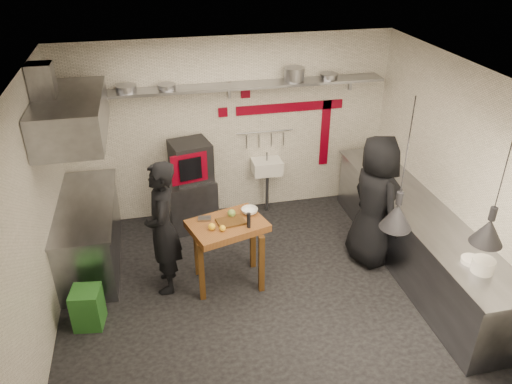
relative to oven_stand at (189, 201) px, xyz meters
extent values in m
plane|color=black|center=(0.73, -1.74, -0.40)|extent=(5.00, 5.00, 0.00)
plane|color=beige|center=(0.73, -1.74, 2.40)|extent=(5.00, 5.00, 0.00)
cube|color=white|center=(0.73, 0.36, 1.00)|extent=(5.00, 0.04, 2.80)
cube|color=white|center=(0.73, -3.84, 1.00)|extent=(5.00, 0.04, 2.80)
cube|color=white|center=(-1.77, -1.74, 1.00)|extent=(0.04, 4.20, 2.80)
cube|color=white|center=(3.23, -1.74, 1.00)|extent=(0.04, 4.20, 2.80)
cube|color=maroon|center=(1.68, 0.34, 1.28)|extent=(1.70, 0.02, 0.14)
cube|color=maroon|center=(2.28, 0.34, 0.80)|extent=(0.14, 0.02, 1.10)
cube|color=maroon|center=(0.98, 0.34, 1.55)|extent=(0.14, 0.02, 0.14)
cube|color=maroon|center=(0.63, 0.34, 1.28)|extent=(0.14, 0.02, 0.14)
cube|color=slate|center=(0.73, 0.18, 1.72)|extent=(4.60, 0.34, 0.04)
cube|color=slate|center=(-1.17, 0.33, 1.62)|extent=(0.04, 0.06, 0.24)
cube|color=slate|center=(0.73, 0.33, 1.62)|extent=(0.04, 0.06, 0.24)
cube|color=slate|center=(2.63, 0.33, 1.62)|extent=(0.04, 0.06, 0.24)
cylinder|color=slate|center=(-0.73, 0.18, 1.79)|extent=(0.33, 0.33, 0.09)
cylinder|color=slate|center=(-0.17, 0.18, 1.78)|extent=(0.32, 0.32, 0.07)
cylinder|color=slate|center=(1.68, 0.18, 1.84)|extent=(0.38, 0.38, 0.20)
cylinder|color=slate|center=(2.21, 0.18, 1.78)|extent=(0.30, 0.30, 0.08)
cube|color=slate|center=(0.00, 0.00, 0.00)|extent=(0.86, 0.81, 0.80)
cube|color=black|center=(0.07, 0.01, 0.69)|extent=(0.65, 0.62, 0.58)
cube|color=maroon|center=(0.03, -0.26, 0.69)|extent=(0.53, 0.15, 0.46)
cube|color=black|center=(0.04, -0.29, 0.69)|extent=(0.32, 0.09, 0.34)
cube|color=white|center=(1.28, 0.18, 0.38)|extent=(0.46, 0.34, 0.22)
cylinder|color=slate|center=(1.28, 0.18, 0.56)|extent=(0.03, 0.03, 0.14)
cylinder|color=slate|center=(1.28, 0.14, -0.06)|extent=(0.06, 0.06, 0.66)
cylinder|color=slate|center=(1.28, 0.32, 0.92)|extent=(0.90, 0.02, 0.02)
cube|color=slate|center=(2.88, -1.74, 0.05)|extent=(0.70, 3.80, 0.90)
cube|color=slate|center=(2.88, -1.74, 0.52)|extent=(0.76, 3.90, 0.03)
cylinder|color=white|center=(2.85, -3.11, 0.61)|extent=(0.24, 0.24, 0.15)
cylinder|color=white|center=(2.83, -2.94, 0.56)|extent=(0.25, 0.25, 0.05)
cube|color=slate|center=(-1.42, -0.69, 0.05)|extent=(0.70, 1.90, 0.90)
cube|color=slate|center=(-1.42, -0.69, 0.52)|extent=(0.76, 2.00, 0.03)
cube|color=slate|center=(-1.37, -0.69, 1.75)|extent=(0.78, 1.60, 0.50)
cube|color=slate|center=(-1.62, -0.69, 2.15)|extent=(0.28, 0.28, 0.50)
cube|color=#235E21|center=(-1.39, -1.97, -0.15)|extent=(0.37, 0.37, 0.50)
cube|color=#4D2F12|center=(0.40, -1.55, 0.53)|extent=(0.37, 0.29, 0.02)
cylinder|color=black|center=(0.60, -1.71, 0.62)|extent=(0.06, 0.06, 0.20)
sphere|color=yellow|center=(0.15, -1.66, 0.56)|extent=(0.11, 0.11, 0.09)
sphere|color=yellow|center=(0.27, -1.72, 0.56)|extent=(0.10, 0.10, 0.08)
sphere|color=olive|center=(0.43, -1.42, 0.57)|extent=(0.13, 0.13, 0.10)
cube|color=slate|center=(0.09, -1.42, 0.54)|extent=(0.17, 0.13, 0.03)
imported|color=white|center=(0.67, -1.38, 0.55)|extent=(0.27, 0.27, 0.07)
imported|color=black|center=(-0.43, -1.45, 0.49)|extent=(0.47, 0.67, 1.78)
imported|color=black|center=(2.36, -1.47, 0.53)|extent=(0.73, 0.99, 1.86)
camera|label=1|loc=(-0.43, -6.74, 3.84)|focal=35.00mm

